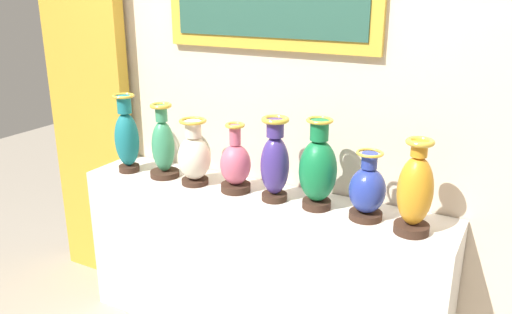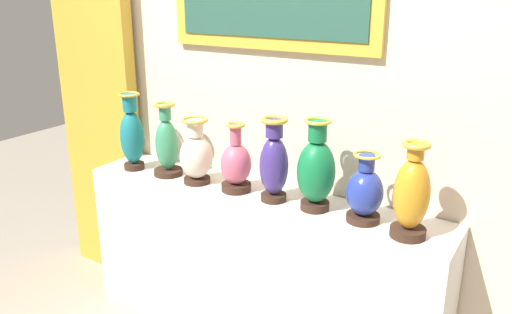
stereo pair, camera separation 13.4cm
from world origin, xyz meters
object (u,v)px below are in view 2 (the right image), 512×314
object	(u,v)px
vase_emerald	(316,171)
vase_cobalt	(365,193)
vase_ivory	(196,155)
vase_amber	(411,195)
vase_rose	(236,165)
vase_jade	(167,145)
vase_teal	(132,135)
vase_indigo	(274,163)

from	to	relation	value
vase_emerald	vase_cobalt	world-z (taller)	vase_emerald
vase_ivory	vase_amber	size ratio (longest dim) A/B	0.85
vase_rose	vase_cobalt	bearing A→B (deg)	-0.28
vase_jade	vase_ivory	xyz separation A→B (m)	(0.21, -0.01, -0.02)
vase_teal	vase_jade	bearing A→B (deg)	7.15
vase_jade	vase_emerald	bearing A→B (deg)	0.48
vase_teal	vase_emerald	bearing A→B (deg)	1.85
vase_jade	vase_emerald	xyz separation A→B (m)	(0.88, 0.01, 0.02)
vase_amber	vase_ivory	bearing A→B (deg)	178.46
vase_teal	vase_cobalt	bearing A→B (deg)	1.31
vase_jade	vase_ivory	world-z (taller)	vase_jade
vase_teal	vase_rose	xyz separation A→B (m)	(0.67, 0.03, -0.06)
vase_ivory	vase_rose	world-z (taller)	vase_rose
vase_rose	vase_emerald	world-z (taller)	vase_emerald
vase_jade	vase_emerald	size ratio (longest dim) A/B	0.94
vase_jade	vase_rose	size ratio (longest dim) A/B	1.15
vase_teal	vase_ivory	bearing A→B (deg)	2.30
vase_cobalt	vase_amber	distance (m)	0.22
vase_teal	vase_cobalt	world-z (taller)	vase_teal
vase_indigo	vase_jade	bearing A→B (deg)	179.74
vase_jade	vase_rose	world-z (taller)	vase_jade
vase_ivory	vase_emerald	distance (m)	0.68
vase_emerald	vase_jade	bearing A→B (deg)	-179.52
vase_teal	vase_ivory	size ratio (longest dim) A/B	1.25
vase_teal	vase_emerald	distance (m)	1.11
vase_teal	vase_amber	bearing A→B (deg)	-0.47
vase_jade	vase_amber	distance (m)	1.33
vase_rose	vase_emerald	size ratio (longest dim) A/B	0.82
vase_ivory	vase_teal	bearing A→B (deg)	-177.70
vase_rose	vase_emerald	bearing A→B (deg)	0.23
vase_ivory	vase_cobalt	xyz separation A→B (m)	(0.91, 0.01, -0.02)
vase_ivory	vase_amber	world-z (taller)	vase_amber
vase_jade	vase_amber	size ratio (longest dim) A/B	0.98
vase_ivory	vase_indigo	xyz separation A→B (m)	(0.46, 0.01, 0.04)
vase_jade	vase_cobalt	xyz separation A→B (m)	(1.12, 0.00, -0.04)
vase_ivory	vase_cobalt	distance (m)	0.91
vase_emerald	vase_amber	xyz separation A→B (m)	(0.45, -0.05, -0.01)
vase_teal	vase_ivory	world-z (taller)	vase_teal
vase_indigo	vase_emerald	bearing A→B (deg)	2.79
vase_ivory	vase_rose	xyz separation A→B (m)	(0.24, 0.02, -0.01)
vase_ivory	vase_emerald	bearing A→B (deg)	1.55
vase_jade	vase_indigo	size ratio (longest dim) A/B	0.98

